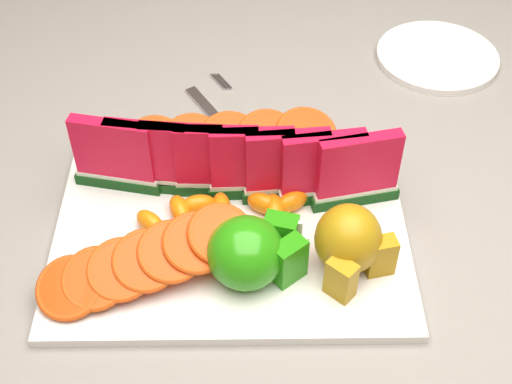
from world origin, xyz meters
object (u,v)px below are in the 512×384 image
object	(u,v)px
platter	(231,230)
pear_cluster	(350,243)
side_plate	(437,56)
fork	(220,118)
apple_cluster	(253,252)

from	to	relation	value
platter	pear_cluster	bearing A→B (deg)	-24.49
side_plate	fork	world-z (taller)	side_plate
apple_cluster	side_plate	distance (m)	0.49
platter	fork	distance (m)	0.21
platter	pear_cluster	xyz separation A→B (m)	(0.13, -0.06, 0.04)
side_plate	fork	xyz separation A→B (m)	(-0.32, -0.14, -0.00)
platter	apple_cluster	distance (m)	0.08
platter	side_plate	size ratio (longest dim) A/B	2.22
pear_cluster	fork	distance (m)	0.30
side_plate	pear_cluster	bearing A→B (deg)	-113.89
platter	pear_cluster	size ratio (longest dim) A/B	3.83
pear_cluster	fork	bearing A→B (deg)	118.75
fork	pear_cluster	bearing A→B (deg)	-61.25
apple_cluster	side_plate	bearing A→B (deg)	55.52
pear_cluster	apple_cluster	bearing A→B (deg)	-175.95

